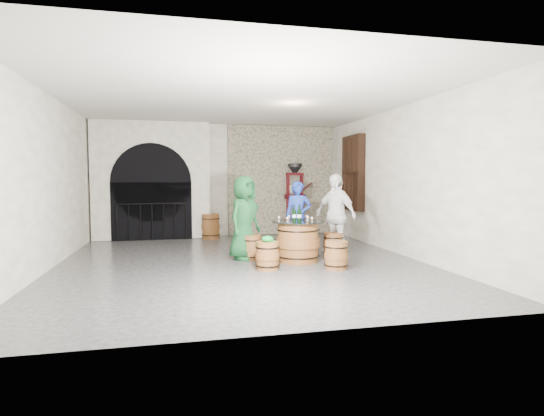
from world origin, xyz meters
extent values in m
plane|color=#2A2A2D|center=(0.00, 0.00, 0.00)|extent=(8.00, 8.00, 0.00)
plane|color=white|center=(0.00, 4.00, 1.60)|extent=(8.00, 0.00, 8.00)
plane|color=white|center=(0.00, -4.00, 1.60)|extent=(8.00, 0.00, 8.00)
plane|color=white|center=(-3.50, 0.00, 1.60)|extent=(0.00, 8.00, 8.00)
plane|color=white|center=(3.50, 0.00, 1.60)|extent=(0.00, 8.00, 8.00)
plane|color=beige|center=(0.00, 0.00, 3.20)|extent=(8.00, 8.00, 0.00)
cube|color=#A39882|center=(1.80, 3.94, 1.60)|extent=(3.20, 0.12, 3.18)
cube|color=white|center=(-1.90, 3.75, 1.60)|extent=(3.10, 0.50, 3.18)
cube|color=black|center=(-1.90, 3.48, 0.78)|extent=(2.10, 0.03, 1.55)
cylinder|color=black|center=(-1.90, 3.48, 1.55)|extent=(2.10, 0.03, 2.10)
cylinder|color=black|center=(-1.90, 3.42, 0.98)|extent=(1.79, 0.04, 0.04)
cylinder|color=black|center=(-2.79, 3.42, 0.49)|extent=(0.02, 0.02, 0.98)
cylinder|color=black|center=(-2.50, 3.42, 0.49)|extent=(0.02, 0.02, 0.98)
cylinder|color=black|center=(-2.20, 3.42, 0.49)|extent=(0.02, 0.02, 0.98)
cylinder|color=black|center=(-1.90, 3.42, 0.49)|extent=(0.02, 0.02, 0.98)
cylinder|color=black|center=(-1.60, 3.42, 0.49)|extent=(0.02, 0.02, 0.98)
cylinder|color=black|center=(-1.31, 3.42, 0.49)|extent=(0.02, 0.02, 0.98)
cylinder|color=black|center=(-1.01, 3.42, 0.49)|extent=(0.02, 0.02, 0.98)
cube|color=black|center=(3.39, 2.40, 1.80)|extent=(0.20, 1.10, 2.00)
cube|color=black|center=(3.34, 2.40, 1.80)|extent=(0.06, 0.88, 1.76)
cube|color=black|center=(3.37, 2.40, 1.80)|extent=(0.22, 0.92, 0.06)
cube|color=black|center=(3.37, 2.11, 1.80)|extent=(0.22, 0.06, 1.80)
cube|color=black|center=(3.37, 2.40, 1.80)|extent=(0.22, 0.06, 1.80)
cube|color=black|center=(3.37, 2.69, 1.80)|extent=(0.22, 0.06, 1.80)
cylinder|color=brown|center=(1.12, -0.19, 0.38)|extent=(0.81, 0.81, 0.76)
cylinder|color=brown|center=(1.12, -0.19, 0.38)|extent=(0.86, 0.86, 0.17)
torus|color=black|center=(1.12, -0.19, 0.12)|extent=(0.86, 0.86, 0.02)
torus|color=black|center=(1.12, -0.19, 0.64)|extent=(0.86, 0.86, 0.02)
cylinder|color=brown|center=(1.12, -0.19, 0.77)|extent=(0.82, 0.82, 0.02)
cylinder|color=black|center=(1.12, -0.19, 0.80)|extent=(1.05, 1.05, 0.01)
cylinder|color=brown|center=(0.24, 0.19, 0.24)|extent=(0.41, 0.41, 0.49)
cylinder|color=brown|center=(0.24, 0.19, 0.24)|extent=(0.44, 0.44, 0.11)
torus|color=black|center=(0.24, 0.19, 0.08)|extent=(0.45, 0.45, 0.02)
torus|color=black|center=(0.24, 0.19, 0.41)|extent=(0.45, 0.45, 0.02)
cylinder|color=brown|center=(0.24, 0.19, 0.50)|extent=(0.42, 0.42, 0.02)
cylinder|color=brown|center=(1.38, 0.73, 0.24)|extent=(0.41, 0.41, 0.49)
cylinder|color=brown|center=(1.38, 0.73, 0.24)|extent=(0.44, 0.44, 0.11)
torus|color=black|center=(1.38, 0.73, 0.08)|extent=(0.45, 0.45, 0.02)
torus|color=black|center=(1.38, 0.73, 0.41)|extent=(0.45, 0.45, 0.02)
cylinder|color=brown|center=(1.38, 0.73, 0.50)|extent=(0.42, 0.42, 0.02)
cylinder|color=brown|center=(2.01, 0.17, 0.24)|extent=(0.41, 0.41, 0.49)
cylinder|color=brown|center=(2.01, 0.17, 0.24)|extent=(0.44, 0.44, 0.11)
torus|color=black|center=(2.01, 0.17, 0.08)|extent=(0.45, 0.45, 0.02)
torus|color=black|center=(2.01, 0.17, 0.41)|extent=(0.45, 0.45, 0.02)
cylinder|color=brown|center=(2.01, 0.17, 0.50)|extent=(0.42, 0.42, 0.02)
cylinder|color=brown|center=(1.61, -1.02, 0.24)|extent=(0.41, 0.41, 0.49)
cylinder|color=brown|center=(1.61, -1.02, 0.24)|extent=(0.44, 0.44, 0.11)
torus|color=black|center=(1.61, -1.02, 0.08)|extent=(0.45, 0.45, 0.02)
torus|color=black|center=(1.61, -1.02, 0.41)|extent=(0.45, 0.45, 0.02)
cylinder|color=brown|center=(1.61, -1.02, 0.50)|extent=(0.42, 0.42, 0.02)
cylinder|color=brown|center=(0.37, -0.80, 0.24)|extent=(0.41, 0.41, 0.49)
cylinder|color=brown|center=(0.37, -0.80, 0.24)|extent=(0.44, 0.44, 0.11)
torus|color=black|center=(0.37, -0.80, 0.08)|extent=(0.45, 0.45, 0.02)
torus|color=black|center=(0.37, -0.80, 0.41)|extent=(0.45, 0.45, 0.02)
cylinder|color=brown|center=(0.37, -0.80, 0.50)|extent=(0.42, 0.42, 0.02)
ellipsoid|color=#0B8029|center=(0.37, -0.80, 0.56)|extent=(0.21, 0.21, 0.11)
cylinder|color=#0B8029|center=(0.45, -0.83, 0.51)|extent=(0.14, 0.14, 0.01)
imported|color=#134420|center=(0.10, 0.25, 0.85)|extent=(0.97, 0.98, 1.71)
imported|color=#1C359B|center=(1.41, 0.83, 0.80)|extent=(0.66, 0.51, 1.59)
imported|color=white|center=(2.05, 0.19, 0.88)|extent=(0.87, 1.11, 1.76)
cylinder|color=black|center=(1.05, -0.16, 0.92)|extent=(0.07, 0.07, 0.22)
cylinder|color=white|center=(1.05, -0.16, 0.91)|extent=(0.08, 0.08, 0.06)
cone|color=black|center=(1.05, -0.16, 1.04)|extent=(0.07, 0.07, 0.05)
cylinder|color=black|center=(1.05, -0.16, 1.10)|extent=(0.03, 0.03, 0.07)
cylinder|color=black|center=(1.14, -0.19, 0.92)|extent=(0.07, 0.07, 0.22)
cylinder|color=white|center=(1.14, -0.19, 0.91)|extent=(0.08, 0.08, 0.06)
cone|color=black|center=(1.14, -0.19, 1.04)|extent=(0.07, 0.07, 0.05)
cylinder|color=black|center=(1.14, -0.19, 1.10)|extent=(0.03, 0.03, 0.07)
cylinder|color=black|center=(1.17, -0.14, 0.92)|extent=(0.07, 0.07, 0.22)
cylinder|color=white|center=(1.17, -0.14, 0.91)|extent=(0.08, 0.08, 0.06)
cone|color=black|center=(1.17, -0.14, 1.04)|extent=(0.07, 0.07, 0.05)
cylinder|color=black|center=(1.17, -0.14, 1.10)|extent=(0.03, 0.03, 0.07)
cylinder|color=brown|center=(-0.34, 3.44, 0.33)|extent=(0.47, 0.47, 0.66)
cylinder|color=brown|center=(-0.34, 3.44, 0.33)|extent=(0.50, 0.50, 0.15)
torus|color=black|center=(-0.34, 3.44, 0.11)|extent=(0.51, 0.51, 0.02)
torus|color=black|center=(-0.34, 3.44, 0.55)|extent=(0.51, 0.51, 0.02)
cylinder|color=brown|center=(-0.34, 3.44, 0.67)|extent=(0.48, 0.48, 0.02)
cube|color=#4D0C15|center=(2.13, 3.70, 0.05)|extent=(0.65, 0.56, 0.11)
cube|color=#4D0C15|center=(2.13, 3.70, 1.12)|extent=(0.57, 0.42, 0.13)
cube|color=#4D0C15|center=(2.13, 3.70, 1.78)|extent=(0.53, 0.22, 0.08)
cylinder|color=black|center=(2.13, 3.70, 0.66)|extent=(0.06, 0.06, 1.10)
cylinder|color=black|center=(2.13, 3.70, 2.03)|extent=(0.42, 0.42, 0.10)
cone|color=black|center=(2.13, 3.70, 1.90)|extent=(0.42, 0.42, 0.22)
cube|color=#4D0C15|center=(1.91, 3.66, 0.93)|extent=(0.09, 0.09, 1.76)
cube|color=#4D0C15|center=(2.35, 3.74, 0.93)|extent=(0.09, 0.09, 1.76)
cylinder|color=#4D0C15|center=(2.46, 3.72, 1.37)|extent=(0.47, 0.12, 0.34)
cube|color=silver|center=(2.05, 3.86, 1.35)|extent=(0.18, 0.10, 0.22)
camera|label=1|loc=(-1.19, -8.27, 1.66)|focal=28.00mm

